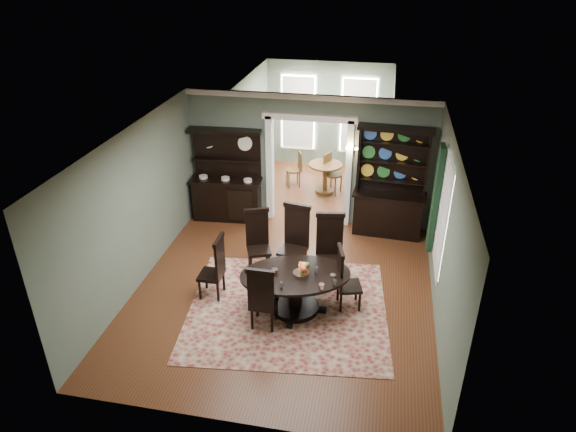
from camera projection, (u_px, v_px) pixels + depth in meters
The scene contains 19 objects.
room at pixel (283, 218), 8.90m from camera, with size 5.51×6.01×3.01m.
parlor at pixel (324, 125), 13.69m from camera, with size 3.51×3.50×3.01m.
doorway_trim at pixel (309, 155), 11.45m from camera, with size 2.08×0.25×2.57m.
right_window at pixel (439, 208), 9.21m from camera, with size 0.15×1.47×2.12m.
wall_sconce at pixel (352, 149), 11.03m from camera, with size 0.27×0.21×0.21m.
rug at pixel (288, 309), 9.19m from camera, with size 3.49×3.13×0.01m, color maroon.
dining_table at pixel (295, 285), 8.95m from camera, with size 2.22×2.22×0.76m.
centerpiece at pixel (301, 271), 8.79m from camera, with size 1.40×0.90×0.23m.
chair_far_left at pixel (258, 238), 10.09m from camera, with size 0.60×0.59×1.28m.
chair_far_mid at pixel (295, 237), 9.96m from camera, with size 0.61×0.59×1.43m.
chair_far_right at pixel (329, 247), 9.65m from camera, with size 0.60×0.57×1.42m.
chair_end_left at pixel (216, 266), 9.24m from camera, with size 0.44×0.48×1.25m.
chair_end_right at pixel (344, 277), 8.97m from camera, with size 0.52×0.54×1.21m.
chair_near at pixel (262, 297), 8.43m from camera, with size 0.48×0.44×1.25m.
sideboard at pixel (227, 188), 11.95m from camera, with size 1.68×0.71×2.17m.
welsh_dresser at pixel (389, 197), 11.24m from camera, with size 1.61×0.68×2.46m.
parlor_table at pixel (325, 174), 13.29m from camera, with size 0.86×0.86×0.80m.
parlor_chair_left at pixel (296, 168), 13.67m from camera, with size 0.45×0.44×0.96m.
parlor_chair_right at pixel (331, 172), 13.34m from camera, with size 0.49×0.49×1.03m.
Camera 1 is at (1.59, -7.64, 5.78)m, focal length 32.00 mm.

